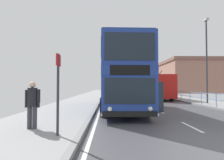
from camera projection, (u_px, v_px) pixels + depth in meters
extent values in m
cube|color=silver|center=(191.00, 127.00, 7.76)|extent=(0.12, 2.00, 0.00)
cube|color=silver|center=(160.00, 111.00, 12.56)|extent=(0.12, 2.00, 0.00)
cube|color=silver|center=(145.00, 104.00, 17.35)|extent=(0.12, 2.00, 0.00)
cube|color=silver|center=(137.00, 100.00, 22.15)|extent=(0.12, 2.00, 0.00)
cube|color=silver|center=(132.00, 98.00, 26.95)|extent=(0.12, 2.00, 0.00)
cube|color=silver|center=(129.00, 96.00, 31.74)|extent=(0.12, 2.00, 0.00)
cube|color=silver|center=(126.00, 95.00, 36.54)|extent=(0.12, 2.00, 0.00)
cube|color=silver|center=(124.00, 94.00, 41.34)|extent=(0.12, 2.00, 0.00)
cube|color=silver|center=(122.00, 93.00, 46.13)|extent=(0.12, 2.00, 0.00)
cube|color=silver|center=(121.00, 92.00, 50.93)|extent=(0.12, 2.00, 0.00)
cube|color=silver|center=(120.00, 92.00, 55.73)|extent=(0.12, 2.00, 0.00)
cube|color=silver|center=(87.00, 148.00, 5.09)|extent=(0.12, 133.00, 0.00)
cube|color=gray|center=(74.00, 146.00, 5.08)|extent=(0.20, 140.00, 0.14)
cube|color=navy|center=(120.00, 92.00, 13.40)|extent=(2.71, 10.30, 1.78)
cube|color=navy|center=(120.00, 76.00, 13.43)|extent=(2.72, 10.35, 0.46)
cube|color=navy|center=(120.00, 61.00, 13.47)|extent=(2.71, 10.30, 1.62)
cube|color=navy|center=(120.00, 50.00, 13.49)|extent=(2.63, 9.99, 0.08)
cube|color=#19232D|center=(130.00, 91.00, 8.27)|extent=(2.21, 0.07, 1.14)
cube|color=black|center=(130.00, 70.00, 8.30)|extent=(1.76, 0.06, 0.44)
cube|color=#19232D|center=(130.00, 46.00, 8.33)|extent=(2.21, 0.07, 1.23)
cube|color=black|center=(130.00, 114.00, 8.23)|extent=(2.39, 0.12, 0.24)
cube|color=silver|center=(120.00, 104.00, 13.37)|extent=(2.73, 10.35, 0.10)
cube|color=#19232D|center=(138.00, 88.00, 13.71)|extent=(0.17, 8.00, 0.92)
cube|color=#19232D|center=(138.00, 60.00, 13.52)|extent=(0.19, 9.23, 0.97)
cube|color=#19232D|center=(102.00, 88.00, 13.61)|extent=(0.17, 8.00, 0.92)
cube|color=#19232D|center=(102.00, 60.00, 13.42)|extent=(0.19, 9.23, 0.97)
sphere|color=white|center=(150.00, 109.00, 8.26)|extent=(0.20, 0.20, 0.20)
sphere|color=white|center=(110.00, 109.00, 8.20)|extent=(0.20, 0.20, 0.20)
cube|color=#19232D|center=(158.00, 97.00, 9.38)|extent=(0.67, 0.50, 1.53)
cube|color=black|center=(150.00, 97.00, 9.67)|extent=(0.12, 0.90, 1.53)
cylinder|color=black|center=(147.00, 107.00, 10.50)|extent=(0.32, 1.05, 1.04)
cylinder|color=black|center=(103.00, 107.00, 10.41)|extent=(0.32, 1.05, 1.04)
cylinder|color=black|center=(131.00, 99.00, 16.64)|extent=(0.32, 1.05, 1.04)
cylinder|color=black|center=(104.00, 99.00, 16.55)|extent=(0.32, 1.05, 1.04)
cube|color=red|center=(155.00, 86.00, 24.89)|extent=(2.61, 10.14, 2.60)
cube|color=#19232D|center=(145.00, 84.00, 24.90)|extent=(0.14, 8.59, 1.25)
cube|color=#19232D|center=(164.00, 84.00, 24.91)|extent=(0.14, 8.59, 1.25)
cube|color=#19232D|center=(147.00, 85.00, 29.97)|extent=(2.13, 0.06, 1.56)
cylinder|color=black|center=(142.00, 94.00, 27.91)|extent=(0.29, 0.96, 0.96)
cylinder|color=black|center=(158.00, 94.00, 27.92)|extent=(0.29, 0.96, 0.96)
cylinder|color=black|center=(151.00, 96.00, 21.60)|extent=(0.29, 0.96, 0.96)
cylinder|color=black|center=(172.00, 96.00, 21.61)|extent=(0.29, 0.96, 0.96)
cylinder|color=#598CC6|center=(216.00, 100.00, 13.81)|extent=(0.05, 0.05, 1.00)
cylinder|color=#598CC6|center=(201.00, 98.00, 16.03)|extent=(0.05, 0.05, 1.00)
cylinder|color=#598CC6|center=(190.00, 97.00, 18.25)|extent=(0.05, 0.05, 1.00)
cylinder|color=#598CC6|center=(181.00, 96.00, 20.46)|extent=(0.05, 0.05, 1.00)
cylinder|color=#598CC6|center=(174.00, 95.00, 22.68)|extent=(0.05, 0.05, 1.00)
cylinder|color=#598CC6|center=(168.00, 94.00, 24.90)|extent=(0.05, 0.05, 1.00)
cylinder|color=#598CC6|center=(163.00, 93.00, 27.11)|extent=(0.05, 0.05, 1.00)
cylinder|color=#598CC6|center=(159.00, 93.00, 29.33)|extent=(0.05, 0.05, 1.00)
cylinder|color=#598CC6|center=(156.00, 92.00, 31.54)|extent=(0.05, 0.05, 1.00)
cylinder|color=#598CC6|center=(195.00, 92.00, 17.15)|extent=(0.04, 28.83, 0.04)
cylinder|color=#598CC6|center=(195.00, 97.00, 17.14)|extent=(0.04, 28.83, 0.04)
cylinder|color=#383842|center=(35.00, 117.00, 6.80)|extent=(0.17, 0.17, 0.84)
cylinder|color=#383842|center=(30.00, 117.00, 6.80)|extent=(0.17, 0.17, 0.84)
cylinder|color=black|center=(32.00, 97.00, 6.82)|extent=(0.36, 0.36, 0.66)
cylinder|color=black|center=(38.00, 99.00, 6.81)|extent=(0.11, 0.11, 0.63)
cylinder|color=black|center=(26.00, 99.00, 6.83)|extent=(0.11, 0.11, 0.63)
sphere|color=beige|center=(33.00, 85.00, 6.84)|extent=(0.23, 0.23, 0.22)
cube|color=black|center=(36.00, 96.00, 7.08)|extent=(0.29, 0.20, 0.50)
cylinder|color=#2D2D33|center=(58.00, 94.00, 5.91)|extent=(0.08, 0.08, 2.54)
cube|color=red|center=(58.00, 60.00, 5.96)|extent=(0.04, 0.44, 0.36)
cylinder|color=#38383D|center=(207.00, 62.00, 17.16)|extent=(0.14, 0.14, 7.43)
cube|color=#B2B2AD|center=(206.00, 20.00, 17.28)|extent=(0.28, 0.60, 0.20)
cylinder|color=#423328|center=(156.00, 81.00, 35.21)|extent=(0.39, 0.39, 4.85)
cylinder|color=#423328|center=(155.00, 68.00, 35.46)|extent=(0.74, 0.50, 1.22)
cylinder|color=#423328|center=(157.00, 75.00, 34.56)|extent=(0.11, 1.44, 1.28)
cylinder|color=#423328|center=(159.00, 73.00, 35.63)|extent=(1.34, 0.79, 0.89)
cylinder|color=#423328|center=(154.00, 68.00, 35.35)|extent=(1.13, 0.28, 1.22)
cylinder|color=#423328|center=(159.00, 75.00, 35.51)|extent=(1.24, 0.64, 1.60)
cylinder|color=#423328|center=(154.00, 74.00, 36.00)|extent=(0.53, 1.58, 1.18)
cube|color=#936656|center=(192.00, 78.00, 48.41)|extent=(13.68, 14.00, 7.46)
cube|color=brown|center=(192.00, 62.00, 48.54)|extent=(14.23, 14.56, 0.70)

